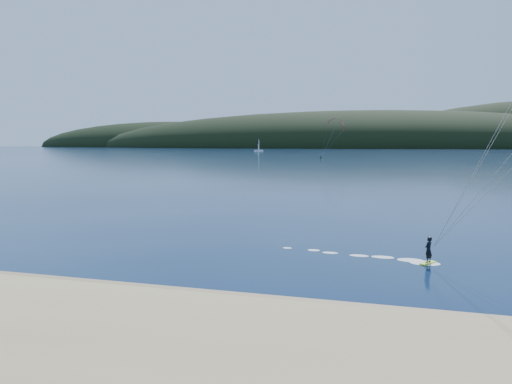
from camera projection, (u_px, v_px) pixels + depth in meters
The scene contains 5 objects.
ground at pixel (157, 331), 20.50m from camera, with size 1800.00×1800.00×0.00m, color #08173A.
wet_sand at pixel (198, 297), 24.80m from camera, with size 220.00×2.50×0.10m.
headland at pixel (387, 148), 733.61m from camera, with size 1200.00×310.00×140.00m.
kitesurfer_far at pixel (335, 128), 213.44m from camera, with size 11.79×5.81×17.62m.
sailboat at pixel (259, 150), 438.82m from camera, with size 8.45×5.34×11.85m.
Camera 1 is at (9.44, -17.88, 7.99)m, focal length 33.82 mm.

